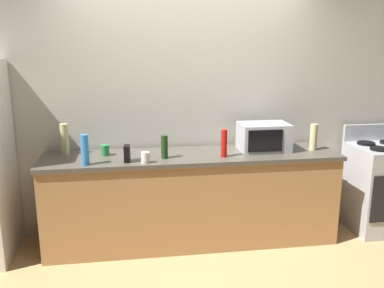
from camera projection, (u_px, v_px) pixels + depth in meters
The scene contains 13 objects.
ground_plane at pixel (199, 260), 3.80m from camera, with size 8.00×8.00×0.00m, color tan.
back_wall at pixel (186, 102), 4.26m from camera, with size 6.40×0.10×2.70m, color beige.
counter_run at pixel (192, 198), 4.07m from camera, with size 2.84×0.64×0.90m.
stove_range at pixel (380, 187), 4.36m from camera, with size 0.60×0.61×1.08m.
microwave at pixel (264, 137), 4.09m from camera, with size 0.48×0.35×0.27m.
cordless_phone at pixel (127, 154), 3.70m from camera, with size 0.05×0.11×0.15m, color black.
bottle_hand_soap at pixel (313, 137), 4.10m from camera, with size 0.07×0.07×0.26m, color beige.
bottle_spray_cleaner at pixel (85, 150), 3.59m from camera, with size 0.07×0.07×0.27m, color #338CE5.
bottle_hot_sauce at pixel (224, 143), 3.85m from camera, with size 0.06×0.06×0.26m, color red.
bottle_vinegar at pixel (65, 139), 3.91m from camera, with size 0.07×0.07×0.30m, color beige.
bottle_wine at pixel (164, 147), 3.81m from camera, with size 0.06×0.06×0.22m, color #1E3F19.
mug_white at pixel (145, 158), 3.66m from camera, with size 0.08×0.08×0.10m, color white.
mug_green at pixel (105, 150), 3.91m from camera, with size 0.08×0.08×0.10m, color #2D8C47.
Camera 1 is at (-0.57, -3.39, 1.93)m, focal length 38.79 mm.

